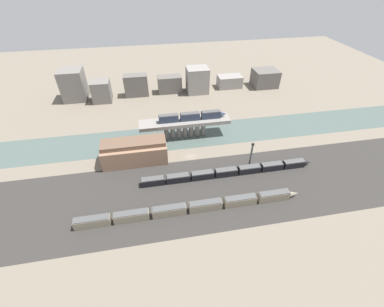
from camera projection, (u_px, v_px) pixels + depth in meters
name	position (u px, v px, depth m)	size (l,w,h in m)	color
ground_plane	(191.00, 156.00, 126.36)	(400.00, 400.00, 0.00)	#756B5B
railbed_yard	(201.00, 191.00, 107.76)	(280.00, 42.00, 0.01)	#33302D
river_water	(185.00, 136.00, 140.43)	(320.00, 23.37, 0.01)	#4C5B56
bridge	(185.00, 124.00, 135.81)	(47.70, 9.26, 9.87)	gray
train_on_bridge	(192.00, 116.00, 133.69)	(35.98, 3.08, 4.05)	#2D384C
train_yard_near	(191.00, 208.00, 98.19)	(87.55, 3.04, 4.13)	gray
train_yard_mid	(229.00, 172.00, 114.77)	(78.68, 3.16, 3.51)	black
warehouse_building	(135.00, 151.00, 120.71)	(29.93, 12.55, 11.30)	#937056
signal_tower	(251.00, 156.00, 115.42)	(1.00, 0.82, 13.89)	#4C4C51
city_block_far_left	(73.00, 85.00, 170.01)	(14.82, 14.89, 20.22)	slate
city_block_left	(101.00, 91.00, 169.49)	(11.93, 11.16, 13.94)	slate
city_block_center	(136.00, 85.00, 176.20)	(15.90, 8.02, 14.58)	#605B56
city_block_right	(170.00, 84.00, 181.41)	(16.54, 8.73, 11.60)	#605B56
city_block_far_right	(197.00, 80.00, 179.76)	(14.78, 12.75, 17.45)	gray
city_block_tall	(230.00, 81.00, 189.45)	(17.28, 10.57, 8.33)	gray
city_block_low	(265.00, 78.00, 189.70)	(17.48, 14.81, 12.11)	#605B56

